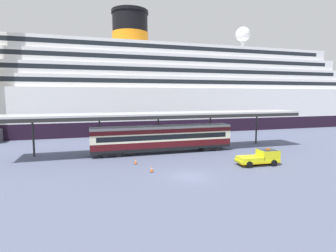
# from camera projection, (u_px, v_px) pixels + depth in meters

# --- Properties ---
(ground_plane) EXTENTS (400.00, 400.00, 0.00)m
(ground_plane) POSITION_uv_depth(u_px,v_px,m) (190.00, 177.00, 27.97)
(ground_plane) COLOR #525974
(cruise_ship) EXTENTS (152.66, 25.82, 29.83)m
(cruise_ship) POSITION_uv_depth(u_px,v_px,m) (91.00, 91.00, 65.79)
(cruise_ship) COLOR black
(cruise_ship) RESTS_ON ground
(platform_canopy) EXTENTS (45.50, 5.31, 6.04)m
(platform_canopy) POSITION_uv_depth(u_px,v_px,m) (162.00, 114.00, 39.50)
(platform_canopy) COLOR #B4B4B4
(platform_canopy) RESTS_ON ground
(train_carriage) EXTENTS (21.19, 2.81, 4.11)m
(train_carriage) POSITION_uv_depth(u_px,v_px,m) (163.00, 138.00, 39.51)
(train_carriage) COLOR black
(train_carriage) RESTS_ON ground
(service_truck) EXTENTS (5.30, 2.46, 2.02)m
(service_truck) POSITION_uv_depth(u_px,v_px,m) (261.00, 157.00, 32.76)
(service_truck) COLOR yellow
(service_truck) RESTS_ON ground
(traffic_cone_near) EXTENTS (0.36, 0.36, 0.75)m
(traffic_cone_near) POSITION_uv_depth(u_px,v_px,m) (136.00, 161.00, 33.12)
(traffic_cone_near) COLOR black
(traffic_cone_near) RESTS_ON ground
(traffic_cone_mid) EXTENTS (0.36, 0.36, 0.71)m
(traffic_cone_mid) POSITION_uv_depth(u_px,v_px,m) (152.00, 169.00, 29.67)
(traffic_cone_mid) COLOR black
(traffic_cone_mid) RESTS_ON ground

